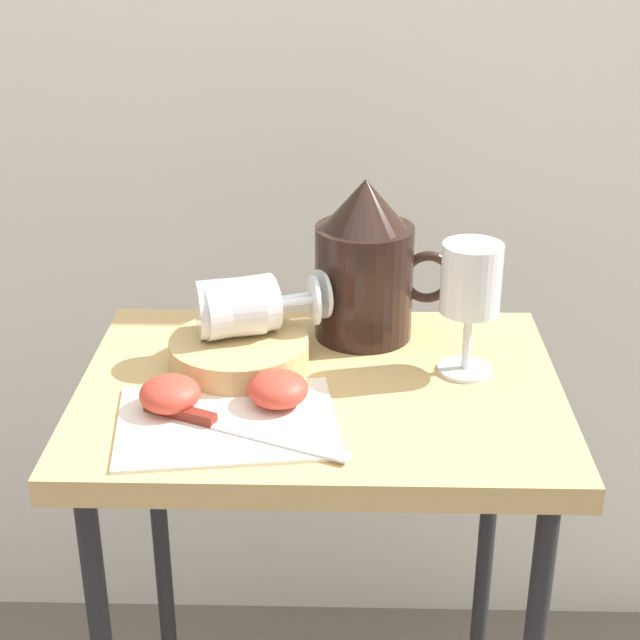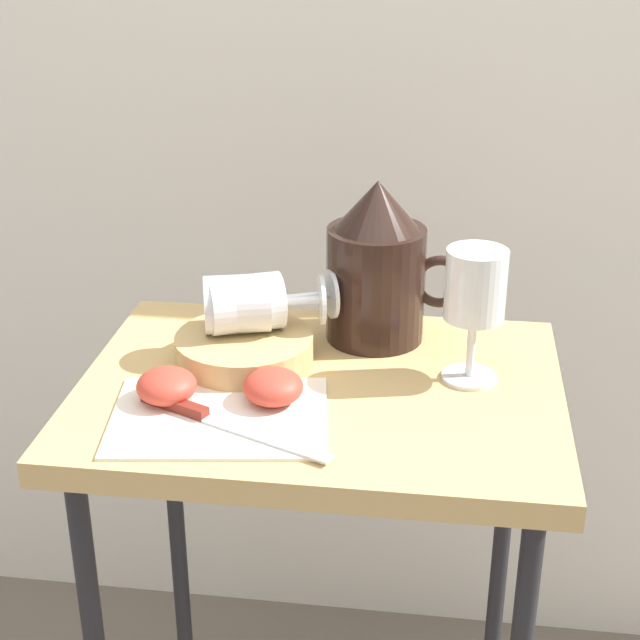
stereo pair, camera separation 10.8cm
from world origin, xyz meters
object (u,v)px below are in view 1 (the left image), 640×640
apple_half_left (170,394)px  apple_half_right (278,389)px  basket_tray (239,353)px  wine_glass_tipped_near (243,306)px  table (320,446)px  wine_glass_upright (471,286)px  pitcher (365,275)px  knife (213,422)px  wine_glass_tipped_far (235,307)px

apple_half_left → apple_half_right: 0.12m
basket_tray → wine_glass_tipped_near: size_ratio=1.00×
table → apple_half_right: 0.13m
basket_tray → wine_glass_tipped_near: 0.06m
table → apple_half_left: (-0.16, -0.07, 0.11)m
table → wine_glass_upright: 0.26m
pitcher → wine_glass_tipped_near: 0.16m
apple_half_left → knife: 0.06m
pitcher → wine_glass_tipped_far: bearing=-153.0°
table → wine_glass_upright: wine_glass_upright is taller
pitcher → wine_glass_upright: bearing=-40.2°
table → basket_tray: size_ratio=4.40×
basket_tray → pitcher: size_ratio=0.81×
table → apple_half_left: apple_half_left is taller
wine_glass_tipped_near → knife: (-0.02, -0.16, -0.06)m
basket_tray → knife: bearing=-95.2°
basket_tray → apple_half_left: size_ratio=2.48×
basket_tray → apple_half_right: bearing=-61.5°
wine_glass_tipped_far → wine_glass_upright: bearing=-4.5°
pitcher → apple_half_right: 0.22m
knife → table: bearing=43.3°
table → knife: knife is taller
wine_glass_upright → apple_half_right: (-0.21, -0.09, -0.09)m
basket_tray → wine_glass_tipped_near: wine_glass_tipped_near is taller
wine_glass_tipped_far → wine_glass_tipped_near: bearing=28.8°
apple_half_left → apple_half_right: bearing=6.6°
wine_glass_tipped_far → apple_half_left: (-0.06, -0.12, -0.05)m
wine_glass_tipped_near → knife: size_ratio=0.73×
basket_tray → apple_half_right: 0.11m
wine_glass_upright → knife: size_ratio=0.71×
wine_glass_upright → apple_half_right: 0.25m
pitcher → apple_half_left: bearing=-136.4°
wine_glass_tipped_near → wine_glass_tipped_far: bearing=-151.2°
table → basket_tray: bearing=157.0°
wine_glass_tipped_near → apple_half_right: wine_glass_tipped_near is taller
pitcher → wine_glass_upright: (0.12, -0.10, 0.03)m
table → wine_glass_tipped_far: size_ratio=4.71×
wine_glass_upright → wine_glass_tipped_near: 0.27m
pitcher → apple_half_left: 0.30m
apple_half_right → knife: (-0.07, -0.05, -0.01)m
basket_tray → wine_glass_tipped_near: bearing=77.1°
wine_glass_upright → apple_half_right: wine_glass_upright is taller
apple_half_left → knife: size_ratio=0.30×
basket_tray → knife: size_ratio=0.73×
wine_glass_tipped_far → table: bearing=-28.9°
pitcher → knife: bearing=-124.3°
table → wine_glass_tipped_far: (-0.10, 0.06, 0.15)m
wine_glass_tipped_far → apple_half_right: wine_glass_tipped_far is taller
basket_tray → pitcher: (0.15, 0.09, 0.06)m
wine_glass_tipped_near → apple_half_right: 0.13m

